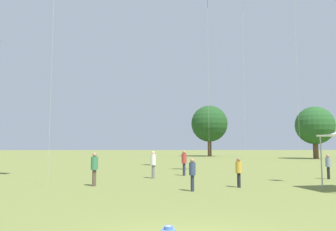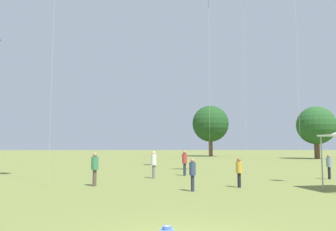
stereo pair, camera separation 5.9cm
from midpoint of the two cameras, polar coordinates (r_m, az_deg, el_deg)
The scene contains 8 objects.
person_standing_0 at distance 18.46m, azimuth -12.79°, elevation -8.60°, with size 0.42×0.42×1.81m.
person_standing_1 at distance 24.14m, azimuth 26.05°, elevation -7.64°, with size 0.33×0.33×1.62m.
person_standing_2 at distance 24.25m, azimuth 2.74°, elevation -7.84°, with size 0.44×0.44×1.83m.
person_standing_3 at distance 17.88m, azimuth 12.11°, elevation -9.24°, with size 0.47×0.47×1.54m.
person_standing_4 at distance 22.24m, azimuth -2.68°, elevation -8.09°, with size 0.38×0.38×1.82m.
person_standing_5 at distance 16.07m, azimuth 4.15°, elevation -9.71°, with size 0.42×0.42×1.57m.
distant_tree_0 at distance 59.66m, azimuth 24.16°, elevation -1.60°, with size 6.30×6.30×8.69m.
distant_tree_1 at distance 67.33m, azimuth 7.18°, elevation -1.44°, with size 7.39×7.39×10.34m.
Camera 1 is at (-0.78, -7.13, 2.20)m, focal length 35.00 mm.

